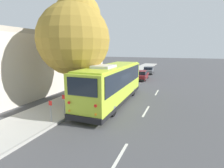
{
  "coord_description": "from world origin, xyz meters",
  "views": [
    {
      "loc": [
        -13.02,
        -4.79,
        4.47
      ],
      "look_at": [
        1.57,
        0.98,
        1.3
      ],
      "focal_mm": 28.0,
      "sensor_mm": 36.0,
      "label": 1
    }
  ],
  "objects_px": {
    "shuttle_bus": "(112,82)",
    "parked_sedan_gray": "(148,70)",
    "street_tree": "(75,35)",
    "sign_post_near": "(51,111)",
    "sign_post_far": "(64,105)",
    "parked_sedan_maroon": "(141,75)"
  },
  "relations": [
    {
      "from": "shuttle_bus",
      "to": "parked_sedan_gray",
      "type": "height_order",
      "value": "shuttle_bus"
    },
    {
      "from": "street_tree",
      "to": "sign_post_near",
      "type": "relative_size",
      "value": 6.58
    },
    {
      "from": "shuttle_bus",
      "to": "sign_post_far",
      "type": "bearing_deg",
      "value": 154.06
    },
    {
      "from": "parked_sedan_maroon",
      "to": "parked_sedan_gray",
      "type": "distance_m",
      "value": 6.8
    },
    {
      "from": "shuttle_bus",
      "to": "sign_post_far",
      "type": "height_order",
      "value": "shuttle_bus"
    },
    {
      "from": "shuttle_bus",
      "to": "sign_post_far",
      "type": "xyz_separation_m",
      "value": [
        -4.01,
        1.86,
        -0.92
      ]
    },
    {
      "from": "shuttle_bus",
      "to": "street_tree",
      "type": "height_order",
      "value": "street_tree"
    },
    {
      "from": "parked_sedan_gray",
      "to": "sign_post_far",
      "type": "xyz_separation_m",
      "value": [
        -23.1,
        1.51,
        0.26
      ]
    },
    {
      "from": "street_tree",
      "to": "sign_post_far",
      "type": "distance_m",
      "value": 5.52
    },
    {
      "from": "parked_sedan_maroon",
      "to": "sign_post_far",
      "type": "bearing_deg",
      "value": 171.84
    },
    {
      "from": "parked_sedan_gray",
      "to": "street_tree",
      "type": "bearing_deg",
      "value": 169.33
    },
    {
      "from": "street_tree",
      "to": "parked_sedan_gray",
      "type": "bearing_deg",
      "value": -6.48
    },
    {
      "from": "street_tree",
      "to": "sign_post_near",
      "type": "distance_m",
      "value": 6.28
    },
    {
      "from": "sign_post_near",
      "to": "street_tree",
      "type": "bearing_deg",
      "value": 10.98
    },
    {
      "from": "street_tree",
      "to": "sign_post_near",
      "type": "xyz_separation_m",
      "value": [
        -4.09,
        -0.79,
        -4.7
      ]
    },
    {
      "from": "parked_sedan_maroon",
      "to": "sign_post_far",
      "type": "height_order",
      "value": "sign_post_far"
    },
    {
      "from": "shuttle_bus",
      "to": "sign_post_far",
      "type": "relative_size",
      "value": 7.33
    },
    {
      "from": "street_tree",
      "to": "shuttle_bus",
      "type": "bearing_deg",
      "value": -66.06
    },
    {
      "from": "shuttle_bus",
      "to": "parked_sedan_maroon",
      "type": "xyz_separation_m",
      "value": [
        12.3,
        0.21,
        -1.16
      ]
    },
    {
      "from": "sign_post_near",
      "to": "sign_post_far",
      "type": "distance_m",
      "value": 1.26
    },
    {
      "from": "parked_sedan_maroon",
      "to": "sign_post_near",
      "type": "relative_size",
      "value": 3.48
    },
    {
      "from": "parked_sedan_maroon",
      "to": "sign_post_near",
      "type": "xyz_separation_m",
      "value": [
        -17.57,
        1.64,
        0.22
      ]
    }
  ]
}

